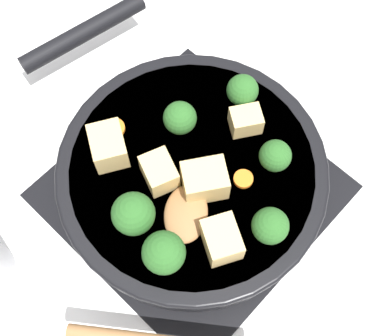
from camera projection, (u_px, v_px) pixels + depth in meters
The scene contains 17 objects.
ground_plane at pixel (192, 192), 0.68m from camera, with size 2.40×2.40×0.00m, color white.
front_burner_grate at pixel (192, 188), 0.67m from camera, with size 0.31×0.31×0.03m.
skillet_pan at pixel (191, 174), 0.63m from camera, with size 0.43×0.32×0.05m.
wooden_spoon at pixel (177, 280), 0.56m from camera, with size 0.21×0.22×0.02m.
tofu_cube_center_large at pixel (222, 240), 0.56m from camera, with size 0.04×0.04×0.04m, color #DBB770.
tofu_cube_near_handle at pixel (159, 172), 0.59m from camera, with size 0.04×0.03×0.03m, color #DBB770.
tofu_cube_east_chunk at pixel (246, 121), 0.62m from camera, with size 0.04×0.03×0.03m, color #DBB770.
tofu_cube_west_chunk at pixel (108, 146), 0.60m from camera, with size 0.05×0.04×0.04m, color #DBB770.
tofu_cube_back_piece at pixel (205, 180), 0.59m from camera, with size 0.05×0.04×0.04m, color #DBB770.
broccoli_floret_near_spoon at pixel (242, 90), 0.63m from camera, with size 0.04×0.04×0.05m.
broccoli_floret_center_top at pixel (275, 156), 0.59m from camera, with size 0.04×0.04×0.04m.
broccoli_floret_east_rim at pixel (164, 253), 0.54m from camera, with size 0.05×0.05×0.05m.
broccoli_floret_west_rim at pixel (180, 118), 0.61m from camera, with size 0.04×0.04×0.05m.
broccoli_floret_north_edge at pixel (136, 216), 0.56m from camera, with size 0.05×0.05×0.05m.
broccoli_floret_south_cluster at pixel (272, 224), 0.56m from camera, with size 0.04×0.04×0.05m.
carrot_slice_orange_thin at pixel (114, 128), 0.63m from camera, with size 0.03×0.03×0.01m, color orange.
carrot_slice_near_center at pixel (243, 179), 0.61m from camera, with size 0.02×0.02×0.01m, color orange.
Camera 1 is at (0.17, -0.18, 0.64)m, focal length 50.00 mm.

